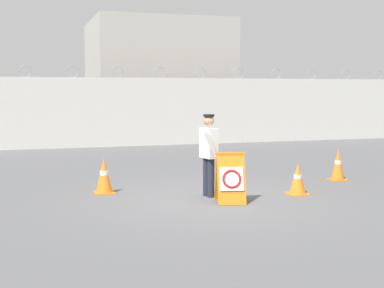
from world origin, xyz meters
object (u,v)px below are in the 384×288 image
(traffic_cone_near, at_px, (338,165))
(traffic_cone_far, at_px, (104,176))
(barricade_sign, at_px, (230,178))
(security_guard, at_px, (209,151))
(traffic_cone_mid, at_px, (298,179))

(traffic_cone_near, relative_size, traffic_cone_far, 1.01)
(barricade_sign, height_order, traffic_cone_far, barricade_sign)
(traffic_cone_near, bearing_deg, traffic_cone_far, 179.60)
(barricade_sign, height_order, security_guard, security_guard)
(traffic_cone_mid, bearing_deg, barricade_sign, -169.03)
(barricade_sign, relative_size, traffic_cone_mid, 1.48)
(barricade_sign, height_order, traffic_cone_near, barricade_sign)
(security_guard, bearing_deg, traffic_cone_far, -128.34)
(barricade_sign, distance_m, traffic_cone_mid, 1.75)
(barricade_sign, bearing_deg, traffic_cone_near, 37.88)
(traffic_cone_near, distance_m, traffic_cone_far, 5.90)
(traffic_cone_mid, distance_m, traffic_cone_far, 4.25)
(security_guard, distance_m, traffic_cone_far, 2.40)
(security_guard, height_order, traffic_cone_far, security_guard)
(traffic_cone_near, bearing_deg, traffic_cone_mid, -143.98)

